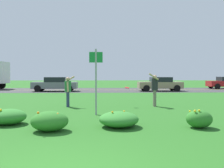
% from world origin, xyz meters
% --- Properties ---
extents(ground_plane, '(120.00, 120.00, 0.00)m').
position_xyz_m(ground_plane, '(0.00, 11.87, 0.00)').
color(ground_plane, '#26601E').
extents(highway_strip, '(120.00, 8.66, 0.01)m').
position_xyz_m(highway_strip, '(0.00, 23.74, 0.00)').
color(highway_strip, '#38383A').
rests_on(highway_strip, ground).
extents(highway_center_stripe, '(120.00, 0.16, 0.00)m').
position_xyz_m(highway_center_stripe, '(0.00, 23.74, 0.01)').
color(highway_center_stripe, yellow).
rests_on(highway_center_stripe, ground).
extents(daylily_clump_front_left, '(1.29, 1.31, 0.54)m').
position_xyz_m(daylily_clump_front_left, '(1.41, 4.18, 0.25)').
color(daylily_clump_front_left, '#337F2D').
rests_on(daylily_clump_front_left, ground).
extents(daylily_clump_mid_right, '(0.83, 0.79, 0.61)m').
position_xyz_m(daylily_clump_mid_right, '(3.95, 3.93, 0.28)').
color(daylily_clump_mid_right, '#2D7526').
rests_on(daylily_clump_mid_right, ground).
extents(daylily_clump_mid_left, '(1.12, 1.00, 0.64)m').
position_xyz_m(daylily_clump_mid_left, '(-0.70, 3.64, 0.30)').
color(daylily_clump_mid_left, '#2D7526').
rests_on(daylily_clump_mid_left, ground).
extents(daylily_clump_near_camera, '(1.19, 1.13, 0.57)m').
position_xyz_m(daylily_clump_near_camera, '(-2.32, 4.72, 0.26)').
color(daylily_clump_near_camera, '#337F2D').
rests_on(daylily_clump_near_camera, ground).
extents(sign_post_near_path, '(0.56, 0.10, 2.77)m').
position_xyz_m(sign_post_near_path, '(0.61, 6.63, 1.67)').
color(sign_post_near_path, '#93969B').
rests_on(sign_post_near_path, ground).
extents(person_thrower_green_shirt, '(0.51, 0.48, 1.64)m').
position_xyz_m(person_thrower_green_shirt, '(-0.94, 9.29, 0.94)').
color(person_thrower_green_shirt, '#287038').
rests_on(person_thrower_green_shirt, ground).
extents(person_catcher_dark_shirt, '(0.53, 0.48, 1.79)m').
position_xyz_m(person_catcher_dark_shirt, '(3.66, 9.30, 1.01)').
color(person_catcher_dark_shirt, '#232328').
rests_on(person_catcher_dark_shirt, ground).
extents(frisbee_red, '(0.25, 0.25, 0.10)m').
position_xyz_m(frisbee_red, '(2.18, 9.27, 1.00)').
color(frisbee_red, red).
extents(car_tan_center_left, '(4.50, 2.00, 1.45)m').
position_xyz_m(car_tan_center_left, '(6.86, 21.79, 0.74)').
color(car_tan_center_left, '#937F60').
rests_on(car_tan_center_left, ground).
extents(car_gray_center_right, '(4.50, 2.00, 1.45)m').
position_xyz_m(car_gray_center_right, '(-3.98, 21.79, 0.74)').
color(car_gray_center_right, slate).
rests_on(car_gray_center_right, ground).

